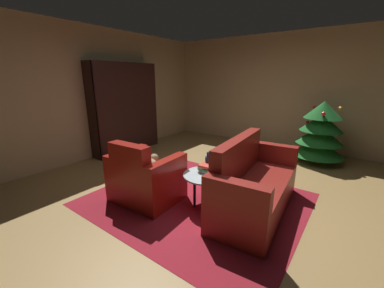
{
  "coord_description": "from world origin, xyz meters",
  "views": [
    {
      "loc": [
        1.68,
        -2.92,
        1.7
      ],
      "look_at": [
        -0.36,
        -0.12,
        0.71
      ],
      "focal_mm": 22.02,
      "sensor_mm": 36.0,
      "label": 1
    }
  ],
  "objects": [
    {
      "name": "book_stack_on_table",
      "position": [
        0.09,
        -0.4,
        0.51
      ],
      "size": [
        0.23,
        0.18,
        0.11
      ],
      "color": "gray",
      "rests_on": "coffee_table"
    },
    {
      "name": "coffee_table",
      "position": [
        0.13,
        -0.45,
        0.4
      ],
      "size": [
        0.63,
        0.63,
        0.45
      ],
      "color": "black",
      "rests_on": "ground"
    },
    {
      "name": "armchair_red",
      "position": [
        -0.65,
        -0.84,
        0.32
      ],
      "size": [
        0.94,
        0.79,
        0.89
      ],
      "color": "maroon",
      "rests_on": "ground"
    },
    {
      "name": "decorated_tree",
      "position": [
        1.05,
        2.32,
        0.63
      ],
      "size": [
        0.98,
        0.98,
        1.25
      ],
      "color": "brown",
      "rests_on": "ground"
    },
    {
      "name": "couch_red",
      "position": [
        0.68,
        -0.18,
        0.32
      ],
      "size": [
        0.84,
        1.76,
        0.95
      ],
      "color": "maroon",
      "rests_on": "ground"
    },
    {
      "name": "wall_left",
      "position": [
        -2.98,
        0.0,
        1.35
      ],
      "size": [
        0.06,
        6.25,
        2.71
      ],
      "primitive_type": "cube",
      "color": "tan",
      "rests_on": "ground"
    },
    {
      "name": "wall_back",
      "position": [
        0.0,
        3.1,
        1.35
      ],
      "size": [
        6.02,
        0.06,
        2.71
      ],
      "primitive_type": "cube",
      "color": "tan",
      "rests_on": "ground"
    },
    {
      "name": "bookshelf_unit",
      "position": [
        -2.74,
        0.65,
        0.96
      ],
      "size": [
        0.34,
        1.67,
        2.01
      ],
      "color": "black",
      "rests_on": "ground"
    },
    {
      "name": "area_rug",
      "position": [
        -0.06,
        -0.42,
        0.0
      ],
      "size": [
        2.83,
        2.43,
        0.01
      ],
      "primitive_type": "cube",
      "color": "maroon",
      "rests_on": "ground"
    },
    {
      "name": "bottle_on_table",
      "position": [
        0.05,
        -0.3,
        0.55
      ],
      "size": [
        0.07,
        0.07,
        0.26
      ],
      "color": "navy",
      "rests_on": "coffee_table"
    },
    {
      "name": "ground_plane",
      "position": [
        0.0,
        0.0,
        0.0
      ],
      "size": [
        7.36,
        7.36,
        0.0
      ],
      "primitive_type": "plane",
      "color": "olive"
    }
  ]
}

